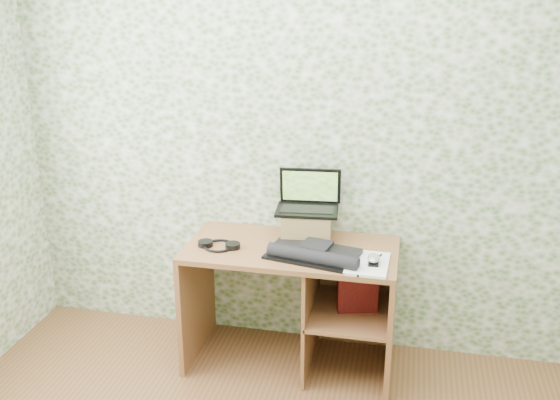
% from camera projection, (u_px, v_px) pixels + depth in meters
% --- Properties ---
extents(wall_back, '(3.50, 0.00, 3.50)m').
position_uv_depth(wall_back, '(302.00, 140.00, 3.64)').
color(wall_back, silver).
rests_on(wall_back, ground).
extents(desk, '(1.20, 0.60, 0.75)m').
position_uv_depth(desk, '(305.00, 289.00, 3.64)').
color(desk, brown).
rests_on(desk, floor).
extents(riser, '(0.30, 0.26, 0.17)m').
position_uv_depth(riser, '(307.00, 225.00, 3.63)').
color(riser, olive).
rests_on(riser, desk).
extents(laptop, '(0.38, 0.28, 0.24)m').
position_uv_depth(laptop, '(308.00, 200.00, 3.62)').
color(laptop, black).
rests_on(laptop, riser).
extents(keyboard, '(0.56, 0.38, 0.08)m').
position_uv_depth(keyboard, '(315.00, 253.00, 3.40)').
color(keyboard, black).
rests_on(keyboard, desk).
extents(headphones, '(0.25, 0.18, 0.03)m').
position_uv_depth(headphones, '(219.00, 245.00, 3.54)').
color(headphones, black).
rests_on(headphones, desk).
extents(notepad, '(0.23, 0.32, 0.01)m').
position_uv_depth(notepad, '(368.00, 264.00, 3.32)').
color(notepad, white).
rests_on(notepad, desk).
extents(mouse, '(0.07, 0.11, 0.04)m').
position_uv_depth(mouse, '(374.00, 260.00, 3.30)').
color(mouse, '#BCBCBE').
rests_on(mouse, notepad).
extents(pen, '(0.07, 0.14, 0.01)m').
position_uv_depth(pen, '(375.00, 259.00, 3.35)').
color(pen, black).
rests_on(pen, notepad).
extents(red_box, '(0.24, 0.13, 0.27)m').
position_uv_depth(red_box, '(358.00, 289.00, 3.54)').
color(red_box, maroon).
rests_on(red_box, desk).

